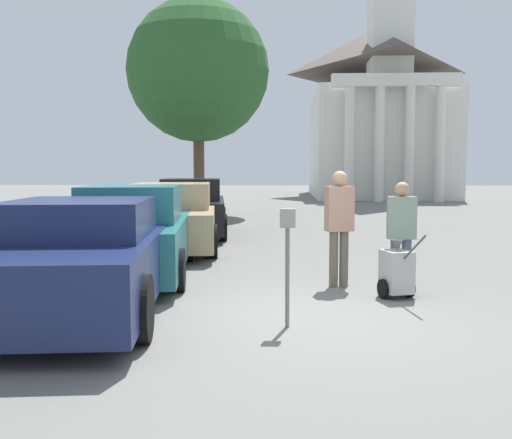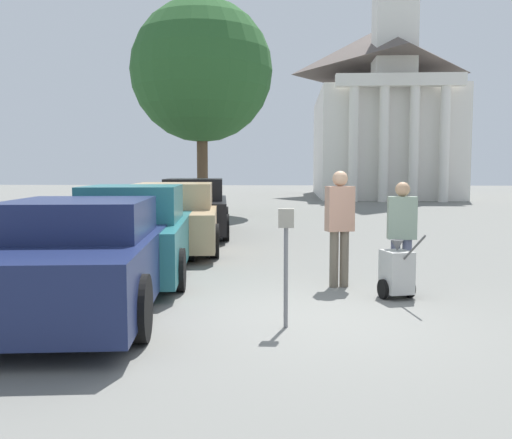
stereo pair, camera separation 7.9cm
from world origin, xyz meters
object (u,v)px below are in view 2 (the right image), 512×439
at_px(parked_car_navy, 84,257).
at_px(person_supervisor, 402,230).
at_px(parked_car_teal, 135,235).
at_px(parked_car_tan, 175,218).
at_px(parking_meter, 286,245).
at_px(church, 381,104).
at_px(parked_car_black, 195,209).
at_px(person_worker, 340,221).
at_px(equipment_cart, 397,271).

xyz_separation_m(parked_car_navy, person_supervisor, (4.36, 1.37, 0.24)).
height_order(parked_car_teal, person_supervisor, person_supervisor).
xyz_separation_m(parked_car_tan, person_supervisor, (4.36, -4.57, 0.23)).
bearing_deg(parking_meter, parked_car_navy, 165.35).
height_order(parking_meter, church, church).
height_order(parked_car_teal, parked_car_tan, parked_car_teal).
bearing_deg(parked_car_teal, parked_car_navy, -96.68).
bearing_deg(parked_car_black, person_worker, -70.36).
bearing_deg(parked_car_teal, parked_car_black, 83.34).
distance_m(parked_car_teal, person_supervisor, 4.50).
xyz_separation_m(parked_car_teal, parked_car_black, (-0.00, 6.19, 0.02)).
distance_m(parking_meter, person_worker, 2.50).
bearing_deg(equipment_cart, church, 64.90).
distance_m(parked_car_navy, church, 34.25).
height_order(parked_car_navy, parked_car_tan, parked_car_tan).
relative_size(parked_car_teal, person_supervisor, 2.88).
xyz_separation_m(parking_meter, person_worker, (0.82, 2.36, 0.08)).
distance_m(parked_car_navy, person_worker, 3.85).
bearing_deg(person_supervisor, parked_car_navy, 20.97).
xyz_separation_m(parked_car_navy, parking_meter, (2.64, -0.69, 0.27)).
xyz_separation_m(parked_car_black, person_supervisor, (4.36, -7.29, 0.21)).
height_order(parking_meter, person_supervisor, person_supervisor).
distance_m(person_supervisor, equipment_cart, 0.73).
bearing_deg(parked_car_tan, parking_meter, -74.95).
bearing_deg(parked_car_tan, equipment_cart, -56.64).
height_order(parked_car_navy, church, church).
xyz_separation_m(parked_car_navy, church, (8.86, 32.61, 5.61)).
bearing_deg(person_worker, parked_car_teal, -29.26).
height_order(parked_car_tan, equipment_cart, parked_car_tan).
bearing_deg(parked_car_tan, parked_car_teal, -96.67).
distance_m(parked_car_teal, parking_meter, 4.12).
height_order(parked_car_black, person_worker, person_worker).
xyz_separation_m(parked_car_black, equipment_cart, (4.21, -7.74, -0.34)).
bearing_deg(equipment_cart, parked_car_black, 101.79).
relative_size(parked_car_teal, parked_car_black, 0.98).
distance_m(parked_car_navy, equipment_cart, 4.32).
relative_size(parked_car_navy, person_worker, 2.79).
distance_m(parked_car_teal, church, 31.91).
relative_size(person_supervisor, equipment_cart, 1.66).
bearing_deg(person_supervisor, parked_car_black, -55.61).
height_order(parking_meter, equipment_cart, parking_meter).
bearing_deg(parked_car_black, person_supervisor, -65.81).
relative_size(parked_car_teal, equipment_cart, 4.77).
xyz_separation_m(equipment_cart, church, (4.65, 31.69, 5.92)).
bearing_deg(person_worker, person_supervisor, 145.31).
bearing_deg(person_worker, parked_car_tan, -67.24).
distance_m(parked_car_tan, parking_meter, 7.13).
height_order(parked_car_teal, church, church).
bearing_deg(equipment_cart, person_supervisor, 55.34).
bearing_deg(person_supervisor, parked_car_teal, -10.61).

